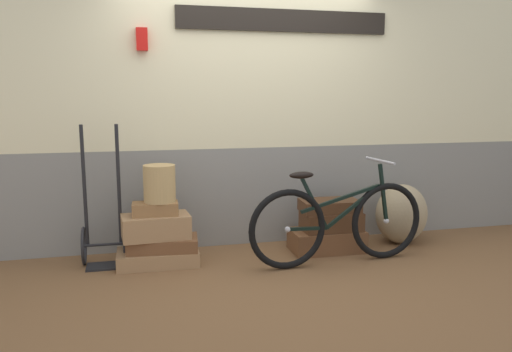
% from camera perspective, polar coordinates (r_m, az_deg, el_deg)
% --- Properties ---
extents(ground, '(9.69, 5.20, 0.06)m').
position_cam_1_polar(ground, '(4.59, 1.25, -10.33)').
color(ground, brown).
extents(station_building, '(7.69, 0.74, 3.11)m').
position_cam_1_polar(station_building, '(5.16, -1.06, 9.75)').
color(station_building, gray).
rests_on(station_building, ground).
extents(suitcase_0, '(0.71, 0.41, 0.13)m').
position_cam_1_polar(suitcase_0, '(4.72, -10.72, -8.75)').
color(suitcase_0, '#9E754C').
rests_on(suitcase_0, ground).
extents(suitcase_1, '(0.64, 0.39, 0.11)m').
position_cam_1_polar(suitcase_1, '(4.68, -10.21, -7.34)').
color(suitcase_1, brown).
rests_on(suitcase_1, suitcase_0).
extents(suitcase_2, '(0.60, 0.36, 0.21)m').
position_cam_1_polar(suitcase_2, '(4.63, -10.94, -5.47)').
color(suitcase_2, '#9E754C').
rests_on(suitcase_2, suitcase_1).
extents(suitcase_3, '(0.40, 0.23, 0.11)m').
position_cam_1_polar(suitcase_3, '(4.60, -11.00, -3.55)').
color(suitcase_3, olive).
rests_on(suitcase_3, suitcase_2).
extents(suitcase_4, '(0.69, 0.41, 0.20)m').
position_cam_1_polar(suitcase_4, '(5.06, 7.75, -7.00)').
color(suitcase_4, brown).
rests_on(suitcase_4, ground).
extents(suitcase_5, '(0.55, 0.31, 0.18)m').
position_cam_1_polar(suitcase_5, '(5.00, 8.27, -4.93)').
color(suitcase_5, '#4C2D19').
rests_on(suitcase_5, suitcase_4).
extents(suitcase_6, '(0.56, 0.36, 0.11)m').
position_cam_1_polar(suitcase_6, '(4.99, 8.08, -3.26)').
color(suitcase_6, '#4C2D19').
rests_on(suitcase_6, suitcase_5).
extents(wicker_basket, '(0.28, 0.28, 0.32)m').
position_cam_1_polar(wicker_basket, '(4.58, -10.55, -0.81)').
color(wicker_basket, tan).
rests_on(wicker_basket, suitcase_3).
extents(luggage_trolley, '(0.37, 0.39, 1.24)m').
position_cam_1_polar(luggage_trolley, '(4.79, -16.36, -6.11)').
color(luggage_trolley, black).
rests_on(luggage_trolley, ground).
extents(burlap_sack, '(0.52, 0.45, 0.60)m').
position_cam_1_polar(burlap_sack, '(5.42, 15.68, -4.02)').
color(burlap_sack, '#9E8966').
rests_on(burlap_sack, ground).
extents(bicycle, '(1.66, 0.46, 0.92)m').
position_cam_1_polar(bicycle, '(4.64, 9.01, -5.11)').
color(bicycle, black).
rests_on(bicycle, ground).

